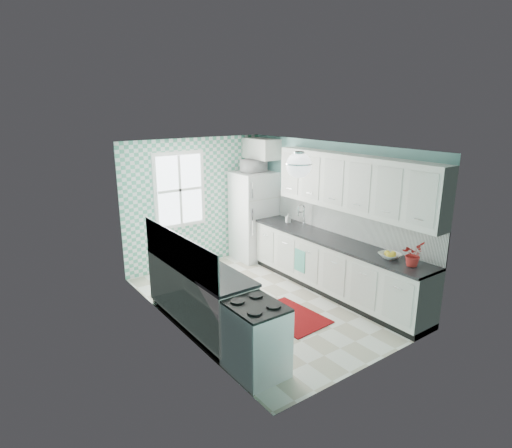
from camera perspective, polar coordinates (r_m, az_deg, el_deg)
floor at (r=7.10m, az=0.87°, el=-10.35°), size 3.00×4.40×0.02m
ceiling at (r=6.41m, az=0.96°, el=10.34°), size 3.00×4.40×0.02m
wall_back at (r=8.46m, az=-8.09°, el=2.86°), size 3.00×0.02×2.50m
wall_front at (r=5.14m, az=15.89°, el=-6.12°), size 3.00×0.02×2.50m
wall_left at (r=5.91m, az=-10.92°, el=-2.94°), size 0.02×4.40×2.50m
wall_right at (r=7.61m, az=10.06°, el=1.33°), size 0.02×4.40×2.50m
accent_wall at (r=8.44m, az=-8.02°, el=2.84°), size 3.00×0.01×2.50m
window at (r=8.20m, az=-10.16°, el=4.51°), size 1.04×0.05×1.44m
backsplash_right at (r=7.35m, az=12.14°, el=0.25°), size 0.02×3.60×0.51m
backsplash_left at (r=5.87m, az=-10.39°, el=-3.60°), size 0.02×2.15×0.51m
upper_cabinets_right at (r=6.96m, az=12.84°, el=5.30°), size 0.33×3.20×0.90m
upper_cabinet_fridge at (r=8.67m, az=0.59°, el=10.02°), size 0.40×0.74×0.40m
ceiling_light at (r=5.81m, az=5.73°, el=7.86°), size 0.34×0.34×0.35m
base_cabinets_right at (r=7.38m, az=10.30°, el=-5.68°), size 0.60×3.60×0.90m
countertop_right at (r=7.21m, az=10.40°, el=-2.23°), size 0.63×3.60×0.04m
base_cabinets_left at (r=6.27m, az=-7.65°, el=-9.55°), size 0.60×2.15×0.90m
countertop_left at (r=6.09m, az=-7.68°, el=-5.51°), size 0.63×2.15×0.04m
fridge at (r=8.76m, az=-0.29°, el=1.11°), size 0.78×0.78×1.80m
stove at (r=5.21m, az=-0.08°, el=-14.88°), size 0.58×0.72×0.87m
sink at (r=7.88m, az=5.53°, el=-0.40°), size 0.45×0.38×0.53m
rug at (r=6.64m, az=4.64°, el=-12.18°), size 0.83×1.13×0.02m
dish_towel at (r=7.50m, az=5.87°, el=-4.90°), size 0.05×0.26×0.39m
fruit_bowl at (r=6.54m, az=17.43°, el=-4.06°), size 0.35×0.35×0.08m
potted_plant at (r=6.31m, az=20.15°, el=-3.79°), size 0.37×0.34×0.34m
soap_bottle at (r=8.11m, az=4.29°, el=0.80°), size 0.09×0.09×0.18m
microwave at (r=8.56m, az=-0.30°, el=7.78°), size 0.47×0.33×0.26m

